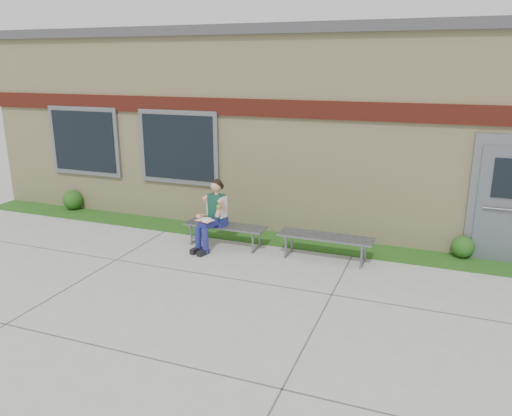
% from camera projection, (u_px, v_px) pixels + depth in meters
% --- Properties ---
extents(ground, '(80.00, 80.00, 0.00)m').
position_uv_depth(ground, '(260.00, 298.00, 7.63)').
color(ground, '#9E9E99').
rests_on(ground, ground).
extents(grass_strip, '(16.00, 0.80, 0.02)m').
position_uv_depth(grass_strip, '(305.00, 243.00, 9.96)').
color(grass_strip, '#204A13').
rests_on(grass_strip, ground).
extents(school_building, '(16.20, 6.22, 4.20)m').
position_uv_depth(school_building, '(344.00, 120.00, 12.42)').
color(school_building, beige).
rests_on(school_building, ground).
extents(bench_left, '(1.64, 0.47, 0.42)m').
position_uv_depth(bench_left, '(225.00, 230.00, 9.76)').
color(bench_left, slate).
rests_on(bench_left, ground).
extents(bench_right, '(1.73, 0.48, 0.45)m').
position_uv_depth(bench_right, '(325.00, 241.00, 9.07)').
color(bench_right, slate).
rests_on(bench_right, ground).
extents(girl, '(0.53, 0.88, 1.34)m').
position_uv_depth(girl, '(212.00, 214.00, 9.53)').
color(girl, navy).
rests_on(girl, ground).
extents(shrub_west, '(0.48, 0.48, 0.48)m').
position_uv_depth(shrub_west, '(73.00, 200.00, 12.15)').
color(shrub_west, '#204A13').
rests_on(shrub_west, grass_strip).
extents(shrub_mid, '(0.34, 0.34, 0.34)m').
position_uv_depth(shrub_mid, '(211.00, 219.00, 10.89)').
color(shrub_mid, '#204A13').
rests_on(shrub_mid, grass_strip).
extents(shrub_east, '(0.41, 0.41, 0.41)m').
position_uv_depth(shrub_east, '(463.00, 247.00, 9.14)').
color(shrub_east, '#204A13').
rests_on(shrub_east, grass_strip).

